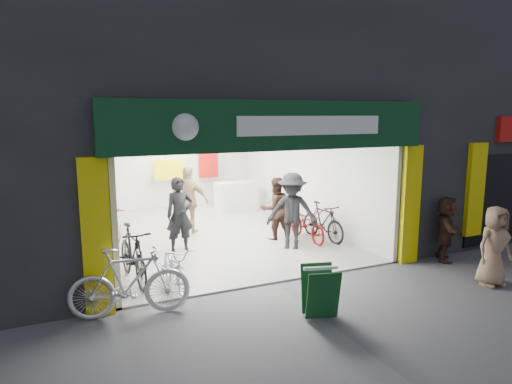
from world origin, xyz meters
TOP-DOWN VIEW (x-y plane):
  - ground at (0.00, 0.00)m, footprint 60.00×60.00m
  - building at (0.91, 4.99)m, footprint 17.00×10.27m
  - bike_left_front at (-1.83, 0.60)m, footprint 0.58×1.62m
  - bike_left_midfront at (-2.50, 1.22)m, footprint 0.68×1.91m
  - bike_left_midback at (-2.44, 4.57)m, footprint 0.86×1.77m
  - bike_left_back at (-2.50, 4.59)m, footprint 0.69×1.61m
  - bike_right_front at (2.50, 2.24)m, footprint 0.63×1.70m
  - bike_right_mid at (2.11, 2.38)m, footprint 0.63×1.71m
  - bike_right_back at (2.50, 4.74)m, footprint 0.65×1.70m
  - parked_bike at (-2.80, -0.30)m, footprint 2.00×0.81m
  - customer_a at (-1.13, 2.80)m, footprint 0.67×0.45m
  - customer_b at (1.39, 2.79)m, footprint 0.81×0.63m
  - customer_c at (1.36, 1.85)m, footprint 1.40×1.27m
  - customer_d at (-0.48, 4.26)m, footprint 1.14×1.05m
  - pedestrian_near at (3.76, -1.78)m, footprint 0.79×0.55m
  - pedestrian_far at (4.09, -0.30)m, footprint 1.16×1.35m
  - sandwich_board at (-0.02, -1.62)m, footprint 0.66×0.67m

SIDE VIEW (x-z plane):
  - ground at x=0.00m, z-range 0.00..0.00m
  - bike_left_front at x=-1.83m, z-range 0.00..0.85m
  - bike_left_midback at x=-2.44m, z-range 0.00..0.89m
  - bike_right_mid at x=2.11m, z-range 0.00..0.89m
  - sandwich_board at x=-0.02m, z-range 0.04..0.87m
  - bike_left_back at x=-2.50m, z-range 0.00..0.94m
  - bike_right_back at x=2.50m, z-range 0.00..0.99m
  - bike_right_front at x=2.50m, z-range 0.00..1.00m
  - bike_left_midfront at x=-2.50m, z-range 0.00..1.13m
  - parked_bike at x=-2.80m, z-range 0.00..1.16m
  - pedestrian_far at x=4.09m, z-range 0.00..1.47m
  - pedestrian_near at x=3.76m, z-range 0.00..1.55m
  - customer_b at x=1.39m, z-range 0.00..1.66m
  - customer_a at x=-1.13m, z-range 0.00..1.80m
  - customer_d at x=-0.48m, z-range 0.00..1.88m
  - customer_c at x=1.36m, z-range 0.00..1.88m
  - building at x=0.91m, z-range 0.31..8.31m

